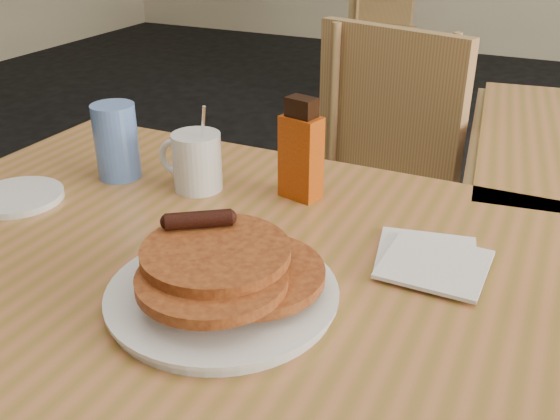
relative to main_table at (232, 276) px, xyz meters
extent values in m
cube|color=#AA693C|center=(0.00, 0.00, 0.02)|extent=(1.24, 0.83, 0.04)
cube|color=#A88A4F|center=(0.00, 0.00, 0.01)|extent=(1.28, 0.87, 0.02)
cylinder|color=#A88A4F|center=(0.32, 0.50, -0.35)|extent=(0.04, 0.04, 0.71)
cube|color=#A88A4F|center=(0.00, 0.65, -0.25)|extent=(0.53, 0.53, 0.04)
cube|color=#A88A4F|center=(0.00, 0.84, 0.00)|extent=(0.42, 0.16, 0.47)
cylinder|color=#A88A4F|center=(-0.17, 0.47, -0.49)|extent=(0.04, 0.04, 0.44)
cylinder|color=#A88A4F|center=(0.17, 0.82, -0.49)|extent=(0.04, 0.04, 0.44)
cube|color=#A88A4F|center=(-0.79, 3.16, -0.23)|extent=(0.50, 0.50, 0.04)
cylinder|color=#A88A4F|center=(-0.97, 2.98, -0.48)|extent=(0.04, 0.04, 0.45)
cylinder|color=#A88A4F|center=(-0.62, 3.34, -0.48)|extent=(0.04, 0.04, 0.45)
cylinder|color=silver|center=(0.05, -0.11, 0.05)|extent=(0.30, 0.30, 0.02)
cylinder|color=silver|center=(0.05, -0.11, 0.06)|extent=(0.31, 0.31, 0.01)
cylinder|color=#994E20|center=(0.03, -0.10, 0.07)|extent=(0.19, 0.19, 0.01)
cylinder|color=#994E20|center=(0.08, -0.09, 0.08)|extent=(0.20, 0.20, 0.01)
cylinder|color=#994E20|center=(0.06, -0.15, 0.10)|extent=(0.19, 0.19, 0.01)
cylinder|color=#994E20|center=(0.04, -0.11, 0.11)|extent=(0.20, 0.20, 0.01)
cylinder|color=black|center=(-0.01, -0.07, 0.13)|extent=(0.09, 0.07, 0.02)
cylinder|color=silver|center=(-0.17, 0.18, 0.09)|extent=(0.09, 0.09, 0.11)
torus|color=silver|center=(-0.22, 0.18, 0.09)|extent=(0.07, 0.01, 0.07)
cylinder|color=black|center=(-0.17, 0.18, 0.14)|extent=(0.08, 0.08, 0.01)
cylinder|color=silver|center=(-0.16, 0.18, 0.13)|extent=(0.05, 0.04, 0.15)
cube|color=maroon|center=(0.01, 0.23, 0.12)|extent=(0.08, 0.06, 0.15)
cube|color=black|center=(0.01, 0.23, 0.21)|extent=(0.06, 0.04, 0.03)
cube|color=silver|center=(0.27, 0.11, 0.04)|extent=(0.17, 0.17, 0.01)
cube|color=silver|center=(0.29, 0.09, 0.05)|extent=(0.15, 0.15, 0.01)
cylinder|color=#5479C5|center=(-0.34, 0.16, 0.11)|extent=(0.10, 0.10, 0.14)
cylinder|color=silver|center=(-0.44, 0.00, 0.05)|extent=(0.19, 0.19, 0.01)
camera|label=1|loc=(0.42, -0.70, 0.53)|focal=40.00mm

